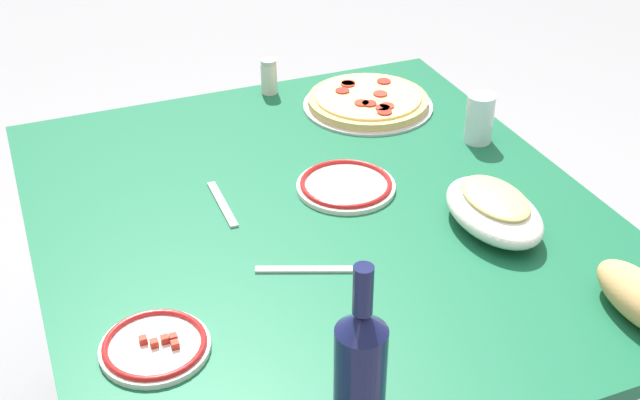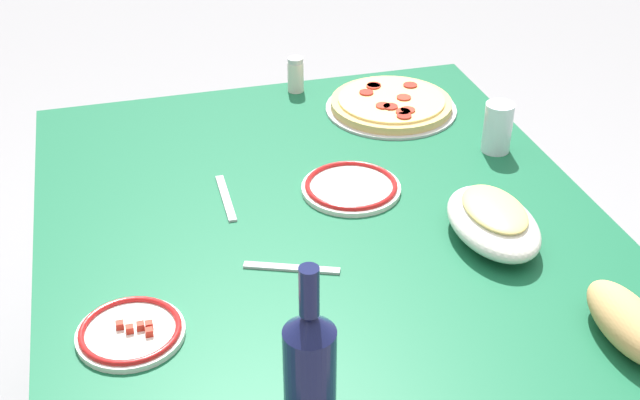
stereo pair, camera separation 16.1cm
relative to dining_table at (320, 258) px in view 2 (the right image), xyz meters
The scene contains 11 objects.
dining_table is the anchor object (origin of this frame).
pepperoni_pizza 0.49m from the dining_table, 144.12° to the left, with size 0.31×0.31×0.03m.
baked_pasta_dish 0.36m from the dining_table, 59.55° to the left, with size 0.24×0.15×0.08m.
wine_bottle 0.60m from the dining_table, 16.61° to the right, with size 0.07×0.07×0.29m.
water_glass 0.48m from the dining_table, 108.03° to the left, with size 0.06×0.06×0.11m, color silver.
side_plate_near 0.16m from the dining_table, 127.67° to the left, with size 0.20×0.20×0.02m.
side_plate_far 0.48m from the dining_table, 55.40° to the right, with size 0.17×0.17×0.02m.
bread_loaf 0.61m from the dining_table, 37.26° to the left, with size 0.20×0.08×0.07m, color tan.
spice_shaker 0.58m from the dining_table, behind, with size 0.04×0.04×0.09m.
fork_left 0.22m from the dining_table, 120.56° to the right, with size 0.17×0.02×0.01m, color #B7B7BC.
fork_right 0.22m from the dining_table, 30.78° to the right, with size 0.17×0.02×0.01m, color #B7B7BC.
Camera 2 is at (1.31, -0.36, 1.61)m, focal length 47.34 mm.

